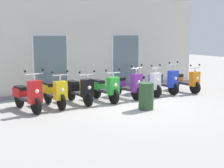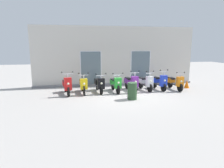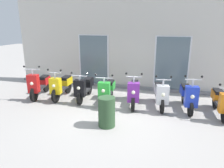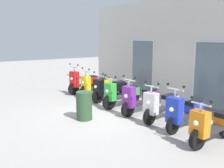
% 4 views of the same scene
% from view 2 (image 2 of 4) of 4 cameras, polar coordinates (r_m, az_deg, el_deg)
% --- Properties ---
extents(ground_plane, '(40.00, 40.00, 0.00)m').
position_cam_2_polar(ground_plane, '(10.39, 4.41, -3.46)').
color(ground_plane, '#A8A39E').
extents(storefront_facade, '(10.85, 0.50, 3.89)m').
position_cam_2_polar(storefront_facade, '(13.13, 1.12, 7.94)').
color(storefront_facade, beige).
rests_on(storefront_facade, ground_plane).
extents(scooter_red, '(0.69, 1.64, 1.32)m').
position_cam_2_polar(scooter_red, '(10.86, -13.20, -0.37)').
color(scooter_red, black).
rests_on(scooter_red, ground_plane).
extents(scooter_yellow, '(0.56, 1.60, 1.23)m').
position_cam_2_polar(scooter_yellow, '(10.97, -8.52, -0.16)').
color(scooter_yellow, black).
rests_on(scooter_yellow, ground_plane).
extents(scooter_black, '(0.61, 1.64, 1.17)m').
position_cam_2_polar(scooter_black, '(11.10, -3.81, 0.00)').
color(scooter_black, black).
rests_on(scooter_black, ground_plane).
extents(scooter_green, '(0.62, 1.63, 1.18)m').
position_cam_2_polar(scooter_green, '(11.13, 1.01, 0.02)').
color(scooter_green, black).
rests_on(scooter_green, ground_plane).
extents(scooter_purple, '(0.59, 1.64, 1.28)m').
position_cam_2_polar(scooter_purple, '(11.40, 5.65, 0.31)').
color(scooter_purple, black).
rests_on(scooter_purple, ground_plane).
extents(scooter_white, '(0.62, 1.56, 1.23)m').
position_cam_2_polar(scooter_white, '(11.71, 9.80, 0.50)').
color(scooter_white, black).
rests_on(scooter_white, ground_plane).
extents(scooter_blue, '(0.57, 1.54, 1.29)m').
position_cam_2_polar(scooter_blue, '(12.03, 13.76, 0.67)').
color(scooter_blue, black).
rests_on(scooter_blue, ground_plane).
extents(scooter_orange, '(0.55, 1.64, 1.16)m').
position_cam_2_polar(scooter_orange, '(12.33, 18.10, 0.48)').
color(scooter_orange, black).
rests_on(scooter_orange, ground_plane).
extents(traffic_cone, '(0.32, 0.32, 0.52)m').
position_cam_2_polar(traffic_cone, '(13.11, 21.17, 0.03)').
color(traffic_cone, orange).
rests_on(traffic_cone, ground_plane).
extents(trash_bin, '(0.47, 0.47, 0.84)m').
position_cam_2_polar(trash_bin, '(9.63, 5.96, -2.08)').
color(trash_bin, '#2D4C2D').
rests_on(trash_bin, ground_plane).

